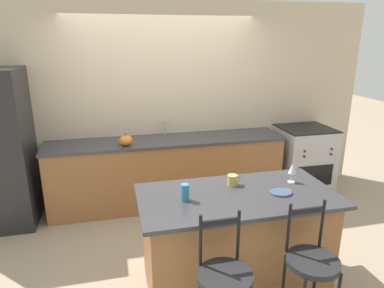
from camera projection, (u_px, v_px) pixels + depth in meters
name	position (u px, v px, depth m)	size (l,w,h in m)	color
ground_plane	(173.00, 214.00, 4.49)	(18.00, 18.00, 0.00)	tan
wall_back	(163.00, 103.00, 4.73)	(6.00, 0.07, 2.70)	beige
back_counter	(168.00, 171.00, 4.69)	(3.14, 0.67, 0.93)	#936038
sink_faucet	(164.00, 125.00, 4.70)	(0.02, 0.13, 0.22)	#ADAFB5
kitchen_island	(236.00, 240.00, 3.10)	(1.72, 0.86, 0.92)	#936038
oven_range	(303.00, 159.00, 5.09)	(0.74, 0.72, 0.97)	#B7B7BC
bar_stool_near	(224.00, 288.00, 2.37)	(0.39, 0.39, 1.07)	black
bar_stool_far	(311.00, 273.00, 2.53)	(0.39, 0.39, 1.07)	black
dinner_plate	(281.00, 192.00, 2.99)	(0.20, 0.20, 0.02)	#425170
wine_glass	(292.00, 169.00, 3.18)	(0.07, 0.07, 0.19)	white
coffee_mug	(233.00, 180.00, 3.14)	(0.13, 0.09, 0.10)	#C1B251
tumbler_cup	(185.00, 192.00, 2.83)	(0.07, 0.07, 0.14)	teal
pumpkin_decoration	(126.00, 140.00, 4.26)	(0.17, 0.17, 0.16)	orange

